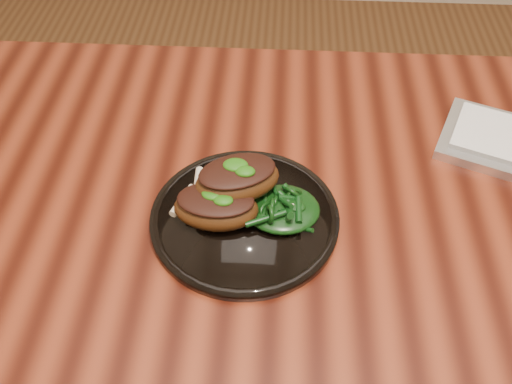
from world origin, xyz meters
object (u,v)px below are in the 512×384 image
Objects in this scene: lamb_chop_front at (216,206)px; greens_heap at (282,206)px; plate at (245,218)px; desk at (384,247)px.

lamb_chop_front reaches higher than greens_heap.
lamb_chop_front is at bearing -166.61° from plate.
greens_heap is at bearing 8.73° from lamb_chop_front.
greens_heap is at bearing 5.19° from plate.
lamb_chop_front is (-0.04, -0.01, 0.03)m from plate.
lamb_chop_front is 0.09m from greens_heap.
desk is 0.20m from greens_heap.
plate reaches higher than desk.
greens_heap is (0.09, 0.01, -0.01)m from lamb_chop_front.
desk is at bearing 9.24° from lamb_chop_front.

